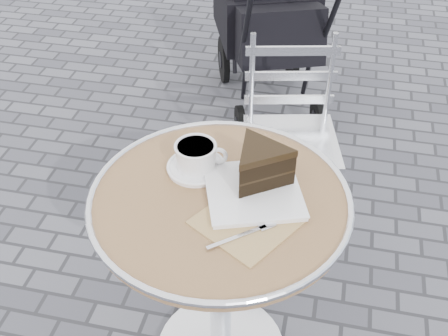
% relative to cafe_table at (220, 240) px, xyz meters
% --- Properties ---
extents(cafe_table, '(0.72, 0.72, 0.74)m').
position_rel_cafe_table_xyz_m(cafe_table, '(0.00, 0.00, 0.00)').
color(cafe_table, silver).
rests_on(cafe_table, ground).
extents(cappuccino_set, '(0.19, 0.16, 0.08)m').
position_rel_cafe_table_xyz_m(cappuccino_set, '(-0.09, 0.10, 0.20)').
color(cappuccino_set, white).
rests_on(cappuccino_set, cafe_table).
extents(cake_plate_set, '(0.31, 0.42, 0.13)m').
position_rel_cafe_table_xyz_m(cake_plate_set, '(0.09, 0.06, 0.23)').
color(cake_plate_set, tan).
rests_on(cake_plate_set, cafe_table).
extents(bistro_chair, '(0.44, 0.44, 0.81)m').
position_rel_cafe_table_xyz_m(bistro_chair, '(0.11, 0.80, -0.06)').
color(bistro_chair, silver).
rests_on(bistro_chair, ground).
extents(baby_stroller, '(0.76, 1.07, 1.02)m').
position_rel_cafe_table_xyz_m(baby_stroller, '(-0.12, 1.69, -0.11)').
color(baby_stroller, black).
rests_on(baby_stroller, ground).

